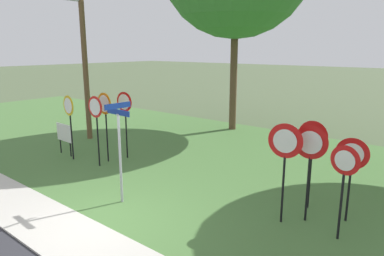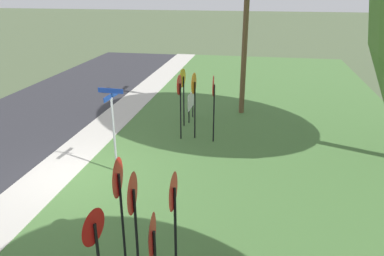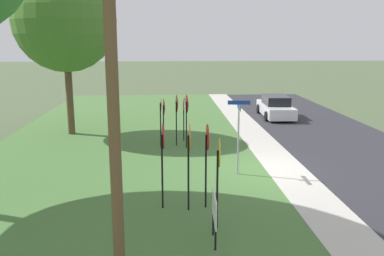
% 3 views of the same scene
% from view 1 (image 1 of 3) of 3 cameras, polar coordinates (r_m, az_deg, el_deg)
% --- Properties ---
extents(ground_plane, '(160.00, 160.00, 0.00)m').
position_cam_1_polar(ground_plane, '(9.21, -14.94, -14.89)').
color(ground_plane, '#4C5B3D').
extents(sidewalk_strip, '(44.00, 1.60, 0.06)m').
position_cam_1_polar(sidewalk_strip, '(8.82, -19.32, -16.30)').
color(sidewalk_strip, '#BCB7AD').
rests_on(sidewalk_strip, ground_plane).
extents(grass_median, '(44.00, 12.00, 0.04)m').
position_cam_1_polar(grass_median, '(13.28, 6.52, -5.69)').
color(grass_median, '#477038').
rests_on(grass_median, ground_plane).
extents(stop_sign_near_left, '(0.75, 0.11, 2.58)m').
position_cam_1_polar(stop_sign_near_left, '(13.56, -10.84, 2.86)').
color(stop_sign_near_left, black).
rests_on(stop_sign_near_left, grass_median).
extents(stop_sign_near_right, '(0.75, 0.12, 2.47)m').
position_cam_1_polar(stop_sign_near_right, '(13.91, -19.28, 2.27)').
color(stop_sign_near_right, black).
rests_on(stop_sign_near_right, grass_median).
extents(stop_sign_far_left, '(0.80, 0.10, 2.61)m').
position_cam_1_polar(stop_sign_far_left, '(13.25, -13.93, 2.61)').
color(stop_sign_far_left, black).
rests_on(stop_sign_far_left, grass_median).
extents(stop_sign_far_center, '(0.76, 0.09, 2.55)m').
position_cam_1_polar(stop_sign_far_center, '(12.82, -15.32, 1.98)').
color(stop_sign_far_center, black).
rests_on(stop_sign_far_center, grass_median).
extents(yield_sign_near_left, '(0.83, 0.13, 2.48)m').
position_cam_1_polar(yield_sign_near_left, '(8.53, 14.79, -3.39)').
color(yield_sign_near_left, black).
rests_on(yield_sign_near_left, grass_median).
extents(yield_sign_near_right, '(0.77, 0.13, 2.12)m').
position_cam_1_polar(yield_sign_near_right, '(9.20, 24.43, -4.86)').
color(yield_sign_near_right, black).
rests_on(yield_sign_near_right, grass_median).
extents(yield_sign_far_left, '(0.82, 0.12, 2.42)m').
position_cam_1_polar(yield_sign_far_left, '(8.79, 18.57, -3.49)').
color(yield_sign_far_left, black).
rests_on(yield_sign_far_left, grass_median).
extents(yield_sign_far_right, '(0.78, 0.10, 2.38)m').
position_cam_1_polar(yield_sign_far_right, '(9.54, 18.87, -2.45)').
color(yield_sign_far_right, black).
rests_on(yield_sign_far_right, grass_median).
extents(yield_sign_center, '(0.66, 0.14, 2.18)m').
position_cam_1_polar(yield_sign_center, '(8.24, 23.39, -6.45)').
color(yield_sign_center, black).
rests_on(yield_sign_center, grass_median).
extents(street_name_post, '(0.96, 0.82, 2.78)m').
position_cam_1_polar(street_name_post, '(9.64, -11.67, -2.56)').
color(street_name_post, '#9EA0A8').
rests_on(street_name_post, grass_median).
extents(utility_pole, '(2.10, 2.45, 8.59)m').
position_cam_1_polar(utility_pole, '(16.78, -17.69, 13.85)').
color(utility_pole, brown).
rests_on(utility_pole, grass_median).
extents(notice_board, '(1.10, 0.08, 1.25)m').
position_cam_1_polar(notice_board, '(14.85, -19.97, -0.97)').
color(notice_board, black).
rests_on(notice_board, grass_median).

